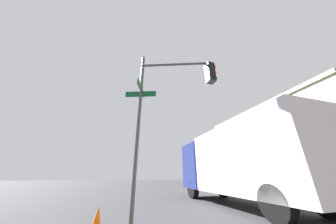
% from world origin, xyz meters
% --- Properties ---
extents(traffic_signal_near, '(1.53, 3.13, 5.58)m').
position_xyz_m(traffic_signal_near, '(-7.06, -5.57, 3.93)').
color(traffic_signal_near, '#474C47').
rests_on(traffic_signal_near, ground_plane).
extents(building_stucco, '(16.14, 19.64, 8.90)m').
position_xyz_m(building_stucco, '(-15.92, 17.67, 4.46)').
color(building_stucco, beige).
rests_on(building_stucco, ground_plane).
extents(box_truck_second, '(7.92, 2.56, 3.25)m').
position_xyz_m(box_truck_second, '(-8.90, -1.82, 1.83)').
color(box_truck_second, navy).
rests_on(box_truck_second, ground_plane).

